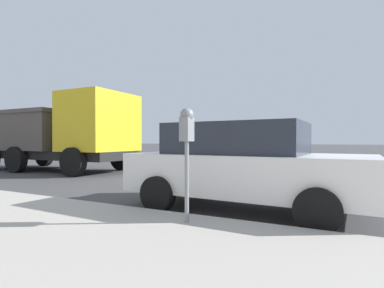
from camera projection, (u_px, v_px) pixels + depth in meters
name	position (u px, v px, depth m)	size (l,w,h in m)	color
ground_plane	(263.00, 200.00, 6.39)	(220.00, 220.00, 0.00)	#424244
parking_meter	(187.00, 135.00, 4.20)	(0.21, 0.19, 1.61)	gray
car_white	(244.00, 164.00, 5.53)	(2.19, 4.34, 1.60)	silver
dump_truck	(58.00, 133.00, 12.80)	(3.03, 7.13, 3.12)	black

